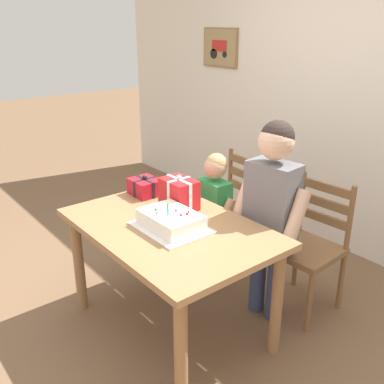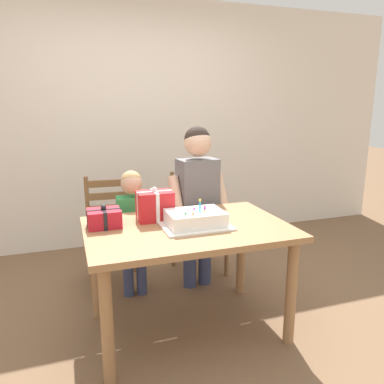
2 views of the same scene
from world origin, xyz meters
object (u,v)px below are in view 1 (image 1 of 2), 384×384
object	(u,v)px
chair_right	(309,246)
child_younger	(214,207)
dining_table	(170,241)
birthday_cake	(171,221)
gift_box_beside_cake	(179,194)
chair_left	(231,210)
gift_box_red_large	(145,187)
child_older	(272,204)

from	to	relation	value
chair_right	child_younger	world-z (taller)	child_younger
dining_table	birthday_cake	distance (m)	0.16
gift_box_beside_cake	chair_left	world-z (taller)	gift_box_beside_cake
child_younger	birthday_cake	bearing A→B (deg)	-63.87
dining_table	gift_box_red_large	xyz separation A→B (m)	(-0.51, 0.16, 0.16)
dining_table	chair_right	bearing A→B (deg)	66.52
dining_table	gift_box_beside_cake	world-z (taller)	gift_box_beside_cake
dining_table	chair_left	bearing A→B (deg)	113.45
gift_box_red_large	child_younger	bearing A→B (deg)	59.17
gift_box_beside_cake	chair_left	distance (m)	0.82
chair_left	child_younger	distance (m)	0.36
gift_box_beside_cake	child_younger	bearing A→B (deg)	102.79
gift_box_beside_cake	gift_box_red_large	bearing A→B (deg)	-173.55
child_older	birthday_cake	bearing A→B (deg)	-111.05
birthday_cake	chair_right	bearing A→B (deg)	69.52
gift_box_red_large	child_younger	distance (m)	0.53
gift_box_red_large	gift_box_beside_cake	bearing A→B (deg)	6.45
chair_left	chair_right	size ratio (longest dim) A/B	1.00
birthday_cake	gift_box_beside_cake	world-z (taller)	gift_box_beside_cake
gift_box_red_large	chair_right	world-z (taller)	chair_right
chair_left	birthday_cake	bearing A→B (deg)	-64.60
dining_table	chair_left	distance (m)	0.99
child_younger	chair_right	bearing A→B (deg)	24.85
dining_table	child_older	bearing A→B (deg)	64.51
dining_table	gift_box_red_large	distance (m)	0.56
child_younger	dining_table	bearing A→B (deg)	-66.75
chair_right	child_older	xyz separation A→B (m)	(-0.10, -0.30, 0.36)
dining_table	chair_left	size ratio (longest dim) A/B	1.42
birthday_cake	child_older	world-z (taller)	child_older
gift_box_red_large	child_older	xyz separation A→B (m)	(0.80, 0.43, 0.02)
dining_table	child_older	xyz separation A→B (m)	(0.28, 0.59, 0.18)
gift_box_red_large	gift_box_beside_cake	size ratio (longest dim) A/B	0.88
gift_box_red_large	chair_left	world-z (taller)	chair_left
chair_right	gift_box_red_large	bearing A→B (deg)	-141.02
dining_table	child_older	world-z (taller)	child_older
child_older	child_younger	bearing A→B (deg)	179.92
chair_left	child_older	bearing A→B (deg)	-24.01
birthday_cake	gift_box_beside_cake	bearing A→B (deg)	133.52
gift_box_beside_cake	birthday_cake	bearing A→B (deg)	-46.48
dining_table	chair_right	xyz separation A→B (m)	(0.39, 0.89, -0.17)
gift_box_red_large	birthday_cake	bearing A→B (deg)	-18.35
chair_right	child_older	world-z (taller)	child_older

